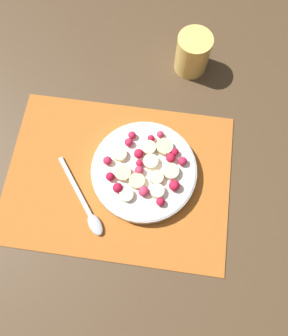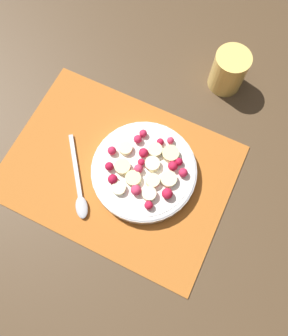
# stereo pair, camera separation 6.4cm
# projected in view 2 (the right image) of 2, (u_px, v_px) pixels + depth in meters

# --- Properties ---
(ground_plane) EXTENTS (3.00, 3.00, 0.00)m
(ground_plane) POSITION_uv_depth(u_px,v_px,m) (118.00, 170.00, 0.68)
(ground_plane) COLOR #4C3823
(placemat) EXTENTS (0.46, 0.34, 0.01)m
(placemat) POSITION_uv_depth(u_px,v_px,m) (118.00, 170.00, 0.68)
(placemat) COLOR #B26023
(placemat) RESTS_ON ground_plane
(fruit_bowl) EXTENTS (0.21, 0.21, 0.05)m
(fruit_bowl) POSITION_uv_depth(u_px,v_px,m) (144.00, 171.00, 0.66)
(fruit_bowl) COLOR white
(fruit_bowl) RESTS_ON placemat
(spoon) EXTENTS (0.13, 0.16, 0.01)m
(spoon) POSITION_uv_depth(u_px,v_px,m) (79.00, 192.00, 0.66)
(spoon) COLOR #B2B2B7
(spoon) RESTS_ON placemat
(drinking_glass) EXTENTS (0.08, 0.08, 0.09)m
(drinking_glass) POSITION_uv_depth(u_px,v_px,m) (229.00, 71.00, 0.71)
(drinking_glass) COLOR #F4CC66
(drinking_glass) RESTS_ON ground_plane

